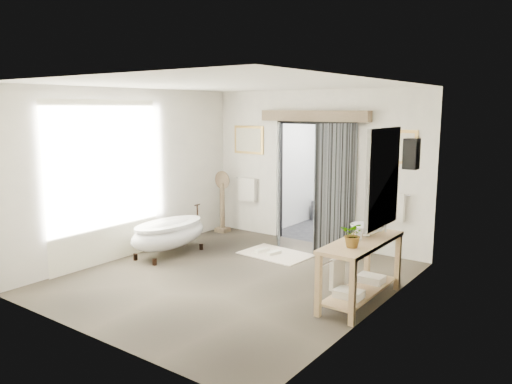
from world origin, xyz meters
TOP-DOWN VIEW (x-y plane):
  - ground_plane at (0.00, 0.00)m, footprint 5.00×5.00m
  - room_shell at (-0.04, -0.12)m, footprint 4.52×5.02m
  - shower_room at (0.00, 3.99)m, footprint 2.22×2.01m
  - back_wall_dressing at (0.00, 2.32)m, footprint 3.82×0.74m
  - clawfoot_tub at (-1.67, 0.30)m, footprint 0.72×1.62m
  - vanity at (1.95, 0.24)m, footprint 0.57×1.60m
  - pedestal_mirror at (-1.97, 2.12)m, footprint 0.38×0.25m
  - rug at (-0.15, 1.41)m, footprint 1.25×0.88m
  - slippers at (-0.29, 1.36)m, footprint 0.43×0.30m
  - basin at (1.92, 0.51)m, footprint 0.49×0.49m
  - plant at (2.02, -0.12)m, footprint 0.33×0.29m
  - soap_bottle_a at (1.92, 0.25)m, footprint 0.10×0.10m
  - soap_bottle_b at (1.97, 0.85)m, footprint 0.18×0.18m

SIDE VIEW (x-z plane):
  - ground_plane at x=0.00m, z-range 0.00..0.00m
  - rug at x=-0.15m, z-range 0.00..0.01m
  - slippers at x=-0.29m, z-range 0.01..0.07m
  - clawfoot_tub at x=-1.67m, z-range -0.01..0.78m
  - vanity at x=1.95m, z-range 0.08..0.93m
  - pedestal_mirror at x=-1.97m, z-range -0.09..1.19m
  - shower_room at x=0.00m, z-range -0.35..2.16m
  - basin at x=1.92m, z-range 0.85..1.00m
  - soap_bottle_a at x=1.92m, z-range 0.85..1.02m
  - soap_bottle_b at x=1.97m, z-range 0.85..1.03m
  - plant at x=2.02m, z-range 0.85..1.18m
  - back_wall_dressing at x=0.00m, z-range 0.30..2.82m
  - room_shell at x=-0.04m, z-range 0.40..3.31m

